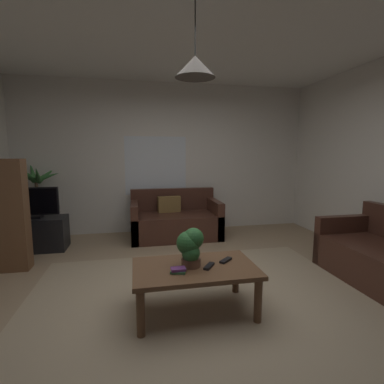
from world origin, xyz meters
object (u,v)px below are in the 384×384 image
Objects in this scene: book_on_table_0 at (178,271)px; potted_palm_corner at (37,204)px; remote_on_table_0 at (209,266)px; potted_plant_on_table at (190,246)px; tv_stand at (35,234)px; book_on_table_1 at (178,269)px; tv at (32,203)px; couch_under_window at (175,221)px; remote_on_table_1 at (226,260)px; pendant_lamp at (195,67)px; coffee_table at (195,273)px.

potted_palm_corner is at bearing 125.36° from book_on_table_0.
remote_on_table_0 is 0.25m from potted_plant_on_table.
remote_on_table_0 is at bearing -45.64° from tv_stand.
tv is (-1.85, 2.23, 0.27)m from book_on_table_1.
couch_under_window is at bearing 82.49° from book_on_table_1.
tv_stand is (-2.34, 2.08, -0.20)m from remote_on_table_1.
book_on_table_1 is at bearing -104.41° from book_on_table_0.
couch_under_window is 1.69× the size of tv_stand.
tv reaches higher than potted_plant_on_table.
potted_plant_on_table is 0.57× the size of pendant_lamp.
tv_stand is at bearing 133.27° from pendant_lamp.
book_on_table_1 is 0.17× the size of tv.
remote_on_table_1 is (0.49, 0.16, -0.02)m from book_on_table_1.
book_on_table_0 is at bearing 65.79° from remote_on_table_1.
pendant_lamp is at bearing -51.35° from potted_palm_corner.
remote_on_table_1 is 0.25× the size of pendant_lamp.
book_on_table_0 reaches higher than coffee_table.
book_on_table_0 is at bearing -149.96° from coffee_table.
couch_under_window is 1.35× the size of coffee_table.
potted_plant_on_table is 0.49× the size of tv.
tv reaches higher than remote_on_table_1.
potted_plant_on_table is 1.55m from pendant_lamp.
potted_palm_corner reaches higher than remote_on_table_1.
pendant_lamp is (0.17, 0.10, 1.72)m from book_on_table_1.
couch_under_window is 2.31m from potted_palm_corner.
tv is (-2.18, -0.29, 0.46)m from couch_under_window.
potted_plant_on_table is 3.35m from potted_palm_corner.
book_on_table_1 is at bearing -148.77° from pendant_lamp.
pendant_lamp is (2.02, -2.14, 1.94)m from tv_stand.
remote_on_table_1 is at bearing 10.79° from coffee_table.
couch_under_window is 2.20m from tv_stand.
remote_on_table_0 is (0.29, 0.06, -0.02)m from book_on_table_1.
tv_stand is (-1.85, 2.24, -0.20)m from book_on_table_0.
book_on_table_0 is at bearing -50.19° from tv.
book_on_table_1 is (-0.17, -0.10, 0.10)m from coffee_table.
coffee_table is at bearing 31.23° from book_on_table_1.
remote_on_table_1 is (0.32, 0.06, 0.08)m from coffee_table.
tv_stand is 0.63m from potted_palm_corner.
book_on_table_0 is at bearing -140.53° from potted_plant_on_table.
book_on_table_0 is 2.90m from tv.
book_on_table_0 is 0.80× the size of remote_on_table_0.
potted_plant_on_table is at bearing -46.86° from tv.
pendant_lamp is (0.17, 0.10, 1.74)m from book_on_table_0.
tv_stand is at bearing -172.98° from couch_under_window.
couch_under_window is 11.85× the size of book_on_table_0.
pendant_lamp is at bearing -46.73° from tv_stand.
potted_palm_corner is (-0.09, 0.50, 0.37)m from tv_stand.
book_on_table_1 is 0.51m from remote_on_table_1.
coffee_table is at bearing -93.83° from couch_under_window.
potted_palm_corner is at bearing 125.29° from book_on_table_1.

